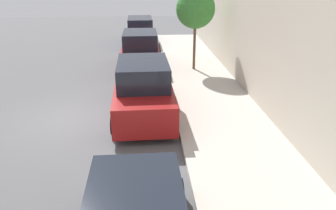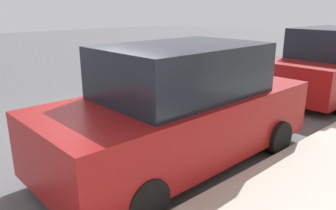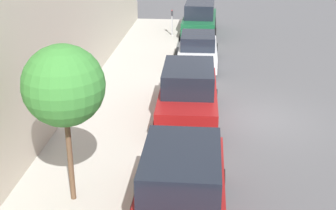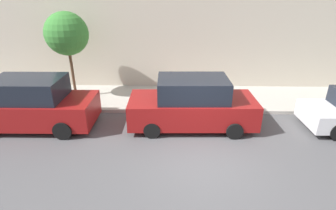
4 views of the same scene
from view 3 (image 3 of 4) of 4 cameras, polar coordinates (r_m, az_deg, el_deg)
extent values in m
plane|color=#515154|center=(16.97, 10.57, -1.73)|extent=(60.00, 60.00, 0.00)
cube|color=#B2ADA3|center=(17.19, -6.54, -0.88)|extent=(3.18, 32.00, 0.15)
cube|color=#14512D|center=(28.96, 3.87, 9.98)|extent=(1.99, 4.94, 0.84)
cube|color=black|center=(28.79, 3.91, 11.61)|extent=(1.73, 3.13, 0.84)
cylinder|color=black|center=(27.54, 5.65, 8.66)|extent=(0.22, 0.70, 0.70)
cylinder|color=black|center=(27.58, 1.87, 8.78)|extent=(0.22, 0.70, 0.70)
cylinder|color=black|center=(30.50, 5.65, 10.00)|extent=(0.22, 0.70, 0.70)
cylinder|color=black|center=(30.54, 2.22, 10.10)|extent=(0.22, 0.70, 0.70)
cube|color=silver|center=(22.70, 3.65, 6.31)|extent=(1.87, 4.53, 0.68)
cube|color=black|center=(22.43, 3.68, 7.86)|extent=(1.62, 2.13, 0.64)
cylinder|color=black|center=(21.42, 5.79, 4.67)|extent=(0.22, 0.70, 0.70)
cylinder|color=black|center=(21.47, 1.24, 4.82)|extent=(0.22, 0.70, 0.70)
cylinder|color=black|center=(24.10, 5.78, 6.67)|extent=(0.22, 0.70, 0.70)
cylinder|color=black|center=(24.14, 1.72, 6.80)|extent=(0.22, 0.70, 0.70)
cube|color=maroon|center=(16.44, 2.47, 0.50)|extent=(2.07, 4.84, 0.96)
cube|color=black|center=(16.13, 2.52, 3.40)|extent=(1.78, 2.64, 0.80)
cylinder|color=black|center=(15.22, 5.65, -3.08)|extent=(0.22, 0.61, 0.61)
cylinder|color=black|center=(15.30, -1.33, -2.82)|extent=(0.22, 0.61, 0.61)
cylinder|color=black|center=(17.95, 5.66, 0.98)|extent=(0.22, 0.61, 0.61)
cylinder|color=black|center=(18.02, -0.26, 1.19)|extent=(0.22, 0.61, 0.61)
cube|color=maroon|center=(10.95, 1.60, -11.57)|extent=(1.99, 4.81, 0.96)
cube|color=black|center=(10.48, 1.66, -7.58)|extent=(1.74, 2.61, 0.80)
cylinder|color=black|center=(12.39, 6.40, -9.29)|extent=(0.22, 0.68, 0.68)
cylinder|color=black|center=(12.47, -2.28, -8.92)|extent=(0.22, 0.68, 0.68)
cylinder|color=#ADADB2|center=(27.72, 0.49, 9.66)|extent=(0.07, 0.07, 1.16)
cube|color=#2D2D33|center=(27.57, 0.49, 11.13)|extent=(0.11, 0.15, 0.28)
cube|color=red|center=(27.54, 0.50, 11.46)|extent=(0.04, 0.09, 0.05)
cylinder|color=brown|center=(11.63, -11.88, -5.92)|extent=(0.13, 0.13, 2.49)
sphere|color=#387F33|center=(10.92, -12.61, 2.32)|extent=(1.92, 1.92, 1.92)
camera|label=1|loc=(26.28, 3.67, 17.79)|focal=35.00mm
camera|label=2|loc=(19.78, -7.75, 9.67)|focal=35.00mm
camera|label=4|loc=(16.93, 36.37, 11.92)|focal=28.00mm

